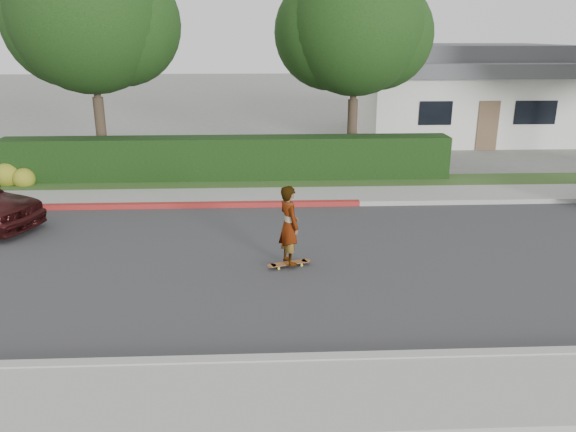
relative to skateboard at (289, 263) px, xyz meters
name	(u,v)px	position (x,y,z in m)	size (l,w,h in m)	color
ground	(345,260)	(1.27, 0.34, -0.09)	(120.00, 120.00, 0.00)	slate
road	(345,260)	(1.27, 0.34, -0.08)	(60.00, 8.00, 0.01)	#2D2D30
curb_near	(383,358)	(1.27, -3.76, -0.01)	(60.00, 0.20, 0.15)	#9E9E99
sidewalk_near	(396,395)	(1.27, -4.66, -0.03)	(60.00, 1.60, 0.12)	gray
curb_far	(325,204)	(1.27, 4.44, -0.01)	(60.00, 0.20, 0.15)	#9E9E99
curb_red_section	(153,206)	(-3.73, 4.44, -0.01)	(12.00, 0.21, 0.15)	maroon
sidewalk_far	(322,196)	(1.27, 5.34, -0.03)	(60.00, 1.60, 0.12)	gray
planting_strip	(317,183)	(1.27, 6.94, -0.04)	(60.00, 1.60, 0.10)	#2D4C1E
hedge	(228,159)	(-1.73, 7.54, 0.66)	(15.00, 1.00, 1.50)	black
flowering_shrub	(13,177)	(-8.74, 7.08, 0.25)	(1.40, 1.00, 0.90)	#2D4C19
tree_left	(91,19)	(-6.25, 9.03, 5.18)	(5.99, 5.21, 8.00)	#33261C
tree_center	(354,30)	(2.75, 9.53, 4.82)	(5.66, 4.84, 7.44)	#33261C
house	(463,91)	(9.27, 16.34, 2.01)	(10.60, 8.60, 4.30)	beige
skateboard	(289,263)	(0.00, 0.00, 0.00)	(0.99, 0.48, 0.09)	gold
skateboarder	(289,225)	(0.00, 0.00, 0.87)	(0.63, 0.41, 1.72)	white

